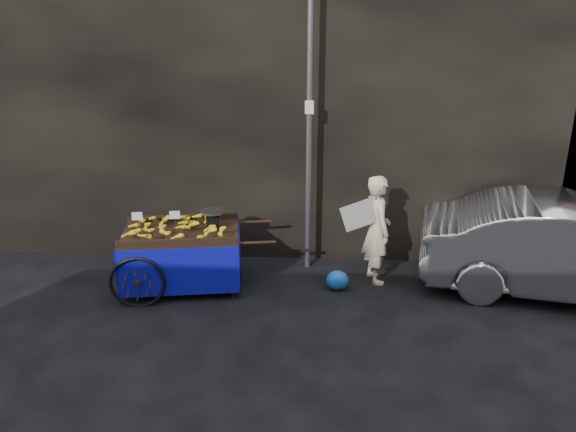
# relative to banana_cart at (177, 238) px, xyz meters

# --- Properties ---
(ground) EXTENTS (80.00, 80.00, 0.00)m
(ground) POSITION_rel_banana_cart_xyz_m (1.47, -0.56, -0.73)
(ground) COLOR black
(ground) RESTS_ON ground
(building_wall) EXTENTS (13.50, 2.00, 5.00)m
(building_wall) POSITION_rel_banana_cart_xyz_m (1.86, 2.04, 1.77)
(building_wall) COLOR black
(building_wall) RESTS_ON ground
(street_pole) EXTENTS (0.12, 0.10, 4.00)m
(street_pole) POSITION_rel_banana_cart_xyz_m (1.77, 0.74, 1.28)
(street_pole) COLOR slate
(street_pole) RESTS_ON ground
(banana_cart) EXTENTS (2.28, 1.29, 1.18)m
(banana_cart) POSITION_rel_banana_cart_xyz_m (0.00, 0.00, 0.00)
(banana_cart) COLOR black
(banana_cart) RESTS_ON ground
(vendor) EXTENTS (0.79, 0.64, 1.55)m
(vendor) POSITION_rel_banana_cart_xyz_m (2.73, 0.33, 0.05)
(vendor) COLOR beige
(vendor) RESTS_ON ground
(plastic_bag) EXTENTS (0.31, 0.25, 0.28)m
(plastic_bag) POSITION_rel_banana_cart_xyz_m (2.19, 0.01, -0.59)
(plastic_bag) COLOR blue
(plastic_bag) RESTS_ON ground
(parked_car) EXTENTS (4.16, 2.09, 1.31)m
(parked_car) POSITION_rel_banana_cart_xyz_m (5.32, 0.06, -0.07)
(parked_car) COLOR silver
(parked_car) RESTS_ON ground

